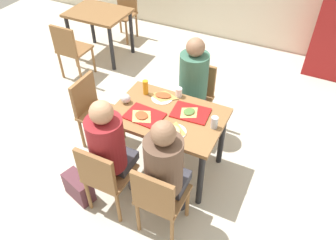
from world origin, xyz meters
TOP-DOWN VIEW (x-y plane):
  - ground_plane at (0.00, 0.00)m, footprint 10.00×10.00m
  - main_table at (0.00, 0.00)m, footprint 1.10×0.73m
  - chair_near_left at (-0.27, -0.75)m, footprint 0.40×0.40m
  - chair_near_right at (0.27, -0.75)m, footprint 0.40×0.40m
  - chair_far_side at (0.00, 0.75)m, footprint 0.40×0.40m
  - chair_left_end at (-0.93, 0.00)m, footprint 0.40×0.40m
  - person_in_red at (-0.27, -0.61)m, footprint 0.32×0.42m
  - person_in_brown_jacket at (0.27, -0.61)m, footprint 0.32×0.42m
  - person_far_side at (-0.00, 0.61)m, footprint 0.32×0.42m
  - tray_red_near at (-0.19, -0.13)m, footprint 0.37×0.28m
  - tray_red_far at (0.19, 0.11)m, footprint 0.38×0.29m
  - paper_plate_center at (-0.16, 0.20)m, footprint 0.22×0.22m
  - paper_plate_near_edge at (0.16, -0.20)m, footprint 0.22×0.22m
  - pizza_slice_a at (-0.21, -0.16)m, footprint 0.23×0.22m
  - pizza_slice_b at (0.18, 0.10)m, footprint 0.20×0.21m
  - pizza_slice_c at (-0.17, 0.23)m, footprint 0.26×0.19m
  - pizza_slice_d at (0.16, -0.22)m, footprint 0.22×0.26m
  - plastic_cup_a at (-0.03, 0.31)m, footprint 0.07×0.07m
  - plastic_cup_b at (0.03, -0.31)m, footprint 0.07×0.07m
  - soda_can at (0.47, 0.02)m, footprint 0.07×0.07m
  - condiment_bottle at (-0.36, 0.20)m, footprint 0.06×0.06m
  - foil_bundle at (-0.47, -0.02)m, footprint 0.10×0.10m
  - handbag at (-0.62, -0.77)m, footprint 0.35×0.24m
  - background_table at (-2.02, 1.70)m, footprint 0.90×0.70m
  - background_chair_near at (-2.02, 0.97)m, footprint 0.40×0.40m
  - background_chair_far at (-2.02, 2.44)m, footprint 0.40×0.40m

SIDE VIEW (x-z plane):
  - ground_plane at x=0.00m, z-range -0.02..0.00m
  - handbag at x=-0.62m, z-range 0.00..0.28m
  - chair_near_left at x=-0.27m, z-range 0.07..0.92m
  - chair_near_right at x=0.27m, z-range 0.07..0.92m
  - chair_far_side at x=0.00m, z-range 0.07..0.92m
  - chair_left_end at x=-0.93m, z-range 0.07..0.92m
  - background_chair_near at x=-2.02m, z-range 0.07..0.92m
  - background_chair_far at x=-2.02m, z-range 0.07..0.92m
  - background_table at x=-2.02m, z-range 0.25..1.00m
  - main_table at x=0.00m, z-range 0.26..1.02m
  - person_in_red at x=-0.27m, z-range 0.11..1.38m
  - person_in_brown_jacket at x=0.27m, z-range 0.11..1.38m
  - person_far_side at x=0.00m, z-range 0.11..1.38m
  - paper_plate_center at x=-0.16m, z-range 0.75..0.76m
  - paper_plate_near_edge at x=0.16m, z-range 0.75..0.76m
  - tray_red_near at x=-0.19m, z-range 0.75..0.77m
  - tray_red_far at x=0.19m, z-range 0.75..0.77m
  - pizza_slice_c at x=-0.17m, z-range 0.76..0.78m
  - pizza_slice_d at x=0.16m, z-range 0.76..0.78m
  - pizza_slice_a at x=-0.21m, z-range 0.77..0.79m
  - pizza_slice_b at x=0.18m, z-range 0.77..0.79m
  - plastic_cup_a at x=-0.03m, z-range 0.75..0.85m
  - plastic_cup_b at x=0.03m, z-range 0.75..0.85m
  - foil_bundle at x=-0.47m, z-range 0.75..0.85m
  - soda_can at x=0.47m, z-range 0.75..0.87m
  - condiment_bottle at x=-0.36m, z-range 0.75..0.91m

